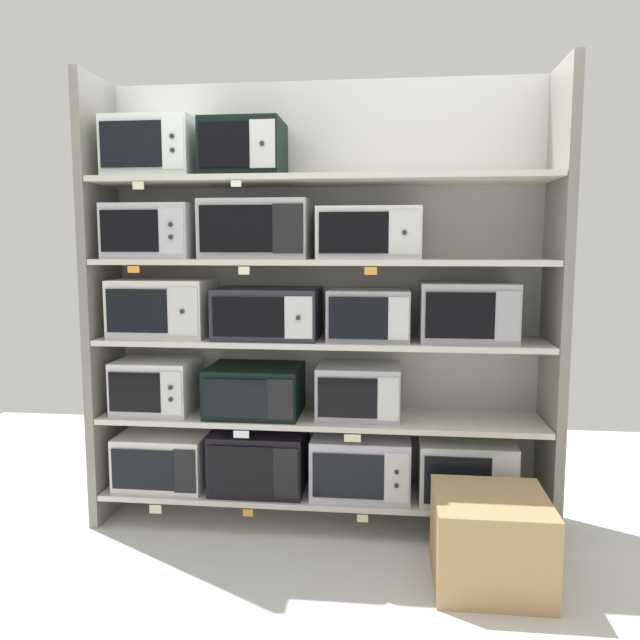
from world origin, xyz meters
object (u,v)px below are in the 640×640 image
microwave_1 (260,459)px  microwave_4 (157,385)px  microwave_12 (257,230)px  microwave_14 (153,149)px  microwave_0 (165,458)px  microwave_9 (369,314)px  microwave_6 (359,391)px  microwave_8 (269,313)px  microwave_11 (156,232)px  microwave_5 (255,390)px  microwave_2 (361,463)px  microwave_13 (369,233)px  microwave_15 (244,149)px  microwave_10 (467,312)px  shipping_carton (490,540)px  microwave_7 (163,308)px  microwave_3 (465,467)px

microwave_1 → microwave_4: 0.72m
microwave_12 → microwave_14: 0.72m
microwave_0 → microwave_9: bearing=-0.0°
microwave_1 → microwave_9: (0.61, 0.00, 0.83)m
microwave_6 → microwave_9: (0.05, -0.00, 0.42)m
microwave_4 → microwave_8: size_ratio=0.77×
microwave_9 → microwave_12: (-0.61, 0.00, 0.45)m
microwave_11 → microwave_5: bearing=-0.0°
microwave_9 → microwave_12: size_ratio=0.75×
microwave_2 → microwave_13: size_ratio=0.99×
microwave_2 → microwave_8: bearing=-180.0°
microwave_9 → microwave_14: (-1.18, 0.00, 0.89)m
microwave_11 → microwave_15: (0.50, -0.00, 0.43)m
microwave_4 → microwave_15: size_ratio=1.02×
microwave_0 → microwave_10: 1.89m
microwave_2 → microwave_8: microwave_8 is taller
microwave_5 → microwave_14: size_ratio=1.08×
microwave_0 → microwave_2: bearing=0.0°
microwave_4 → shipping_carton: (1.78, -0.54, -0.56)m
microwave_1 → microwave_5: bearing=179.5°
microwave_6 → shipping_carton: microwave_6 is taller
microwave_4 → microwave_10: 1.77m
microwave_1 → microwave_7: size_ratio=0.97×
microwave_2 → microwave_3: microwave_2 is taller
microwave_6 → microwave_7: (-1.10, 0.00, 0.45)m
microwave_13 → microwave_14: 1.26m
microwave_2 → microwave_14: (-1.14, -0.00, 1.72)m
microwave_1 → microwave_6: microwave_6 is taller
microwave_4 → microwave_0: bearing=-0.0°
microwave_8 → microwave_11: microwave_11 is taller
microwave_10 → microwave_12: bearing=-180.0°
microwave_8 → microwave_12: microwave_12 is taller
microwave_5 → microwave_2: bearing=0.0°
microwave_7 → microwave_6: bearing=-0.0°
microwave_7 → microwave_12: (0.54, -0.00, 0.43)m
microwave_6 → microwave_10: microwave_10 is taller
microwave_2 → microwave_9: bearing=-0.5°
microwave_1 → microwave_8: size_ratio=0.93×
microwave_5 → microwave_8: microwave_8 is taller
microwave_0 → microwave_2: size_ratio=0.94×
microwave_12 → microwave_14: bearing=180.0°
microwave_7 → microwave_9: bearing=-0.0°
microwave_6 → shipping_carton: 1.01m
microwave_0 → microwave_11: size_ratio=1.06×
microwave_3 → microwave_15: microwave_15 is taller
microwave_12 → shipping_carton: 1.94m
microwave_11 → microwave_12: size_ratio=0.83×
microwave_0 → shipping_carton: microwave_0 is taller
microwave_2 → microwave_5: microwave_5 is taller
microwave_4 → microwave_14: size_ratio=0.91×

